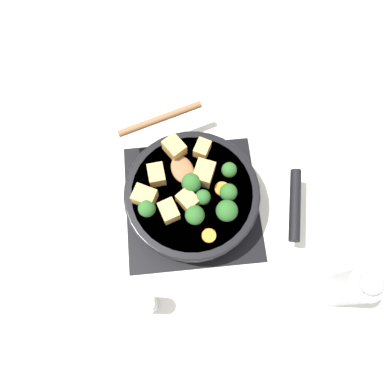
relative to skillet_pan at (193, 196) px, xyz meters
The scene contains 22 objects.
ground_plane 0.06m from the skillet_pan, 167.92° to the left, with size 2.40×2.40×0.00m, color silver.
front_burner_grate 0.05m from the skillet_pan, 167.92° to the left, with size 0.31×0.31×0.03m.
skillet_pan is the anchor object (origin of this frame).
wooden_spoon 0.13m from the skillet_pan, 108.11° to the left, with size 0.20×0.21×0.02m.
tofu_cube_center_large 0.11m from the skillet_pan, 107.31° to the left, with size 0.05×0.04×0.04m, color tan.
tofu_cube_near_handle 0.08m from the skillet_pan, 142.50° to the right, with size 0.04×0.03×0.03m, color tan.
tofu_cube_east_chunk 0.05m from the skillet_pan, 121.26° to the right, with size 0.04×0.03×0.03m, color tan.
tofu_cube_west_chunk 0.06m from the skillet_pan, 52.12° to the left, with size 0.05×0.04×0.04m, color tan.
tofu_cube_back_piece 0.10m from the skillet_pan, 151.13° to the left, with size 0.04×0.03×0.03m, color tan.
tofu_cube_front_piece 0.11m from the skillet_pan, behind, with size 0.05×0.04×0.04m, color tan.
tofu_cube_mid_small 0.11m from the skillet_pan, 72.45° to the left, with size 0.04×0.03×0.03m, color tan.
broccoli_floret_near_spoon 0.09m from the skillet_pan, 12.67° to the right, with size 0.04×0.04×0.04m.
broccoli_floret_center_top 0.12m from the skillet_pan, 160.94° to the right, with size 0.04×0.04×0.04m.
broccoli_floret_east_rim 0.10m from the skillet_pan, 23.02° to the left, with size 0.03×0.03×0.04m.
broccoli_floret_west_rim 0.06m from the skillet_pan, 48.70° to the right, with size 0.03×0.03×0.04m.
broccoli_floret_north_edge 0.08m from the skillet_pan, 91.94° to the right, with size 0.04×0.04×0.05m.
broccoli_floret_south_cluster 0.05m from the skillet_pan, 111.61° to the left, with size 0.04×0.04×0.05m.
broccoli_floret_mid_floret 0.10m from the skillet_pan, 41.39° to the right, with size 0.05×0.05×0.05m.
carrot_slice_orange_thin 0.11m from the skillet_pan, 76.76° to the right, with size 0.03×0.03×0.01m, color orange.
carrot_slice_near_center 0.07m from the skillet_pan, ahead, with size 0.03×0.03×0.01m, color orange.
pepper_mill 0.36m from the skillet_pan, 40.00° to the right, with size 0.06×0.06×0.23m.
salt_shaker 0.25m from the skillet_pan, 117.43° to the right, with size 0.04×0.04×0.09m.
Camera 1 is at (-0.03, -0.26, 0.85)m, focal length 35.00 mm.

